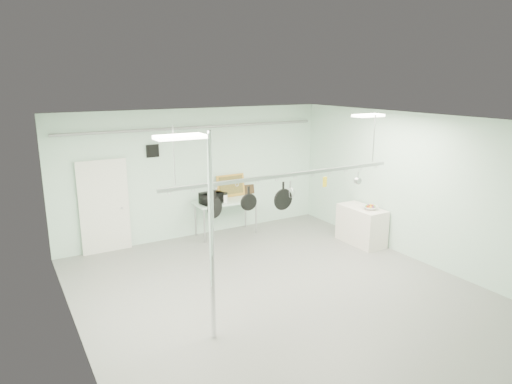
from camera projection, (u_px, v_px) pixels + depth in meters
floor at (284, 296)px, 8.40m from camera, size 8.00×8.00×0.00m
ceiling at (287, 122)px, 7.63m from camera, size 7.00×8.00×0.02m
back_wall at (197, 173)px, 11.36m from camera, size 7.00×0.02×3.20m
right_wall at (422, 189)px, 9.71m from camera, size 0.02×8.00×3.20m
door at (104, 208)px, 10.33m from camera, size 1.10×0.10×2.20m
wall_vent at (153, 151)px, 10.65m from camera, size 0.30×0.04×0.30m
conduit_pipe at (197, 127)px, 11.01m from camera, size 6.60×0.07×0.07m
chrome_pole at (212, 240)px, 6.68m from camera, size 0.08×0.08×3.20m
prep_table at (226, 203)px, 11.51m from camera, size 1.60×0.70×0.91m
side_cabinet at (361, 225)px, 11.00m from camera, size 0.60×1.20×0.90m
pot_rack at (286, 174)px, 8.21m from camera, size 4.80×0.06×1.00m
light_panel_left at (180, 137)px, 5.89m from camera, size 0.65×0.30×0.05m
light_panel_right at (368, 116)px, 9.30m from camera, size 0.65×0.30×0.05m
microwave at (211, 198)px, 11.17m from camera, size 0.57×0.43×0.29m
coffee_canister at (224, 198)px, 11.28m from camera, size 0.17×0.17×0.21m
painting_large at (231, 186)px, 11.82m from camera, size 0.78×0.13×0.58m
painting_small at (249, 189)px, 12.12m from camera, size 0.30×0.09×0.25m
fruit_bowl at (370, 208)px, 10.72m from camera, size 0.46×0.46×0.09m
skillet_left at (215, 204)px, 7.60m from camera, size 0.34×0.19×0.45m
skillet_mid at (249, 198)px, 7.92m from camera, size 0.31×0.09×0.43m
skillet_right at (283, 196)px, 8.28m from camera, size 0.40×0.08×0.54m
whisk at (290, 190)px, 8.33m from camera, size 0.19×0.19×0.34m
grater at (325, 182)px, 8.70m from camera, size 0.09×0.03×0.22m
saucepan at (358, 178)px, 9.11m from camera, size 0.14×0.11×0.24m
fruit_cluster at (371, 206)px, 10.71m from camera, size 0.24×0.24×0.09m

